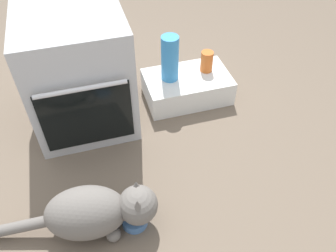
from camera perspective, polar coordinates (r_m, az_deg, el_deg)
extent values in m
plane|color=#6B5B4C|center=(1.97, -11.75, -6.99)|extent=(8.00, 8.00, 0.00)
cube|color=#B7BABF|center=(2.05, -14.62, 8.56)|extent=(0.57, 0.57, 0.70)
cube|color=black|center=(1.88, -13.25, 1.43)|extent=(0.48, 0.01, 0.39)
cylinder|color=silver|center=(1.72, -14.30, 5.97)|extent=(0.45, 0.02, 0.02)
cube|color=white|center=(2.32, 3.19, 6.54)|extent=(0.56, 0.35, 0.17)
cylinder|color=#4C7AB7|center=(1.73, -5.57, -15.36)|extent=(0.13, 0.13, 0.05)
sphere|color=brown|center=(1.72, -5.61, -15.08)|extent=(0.07, 0.07, 0.07)
ellipsoid|color=slate|center=(1.65, -13.48, -13.83)|extent=(0.41, 0.31, 0.25)
sphere|color=slate|center=(1.62, -5.02, -12.95)|extent=(0.19, 0.19, 0.19)
cone|color=slate|center=(1.59, -5.28, -10.06)|extent=(0.06, 0.06, 0.08)
cone|color=slate|center=(1.53, -5.07, -13.17)|extent=(0.06, 0.06, 0.08)
cylinder|color=slate|center=(1.78, -23.53, -15.15)|extent=(0.33, 0.11, 0.11)
sphere|color=slate|center=(1.76, -9.09, -13.51)|extent=(0.07, 0.07, 0.07)
sphere|color=slate|center=(1.70, -9.06, -17.41)|extent=(0.07, 0.07, 0.07)
cylinder|color=#D16023|center=(2.29, 6.47, 10.64)|extent=(0.08, 0.08, 0.14)
cylinder|color=#388CD1|center=(2.16, 0.32, 11.18)|extent=(0.11, 0.11, 0.30)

